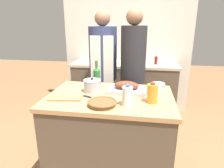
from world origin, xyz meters
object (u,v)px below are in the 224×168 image
Objects in this scene: wicker_basket at (102,103)px; condiment_bottle_short at (156,61)px; mixing_bowl at (158,85)px; wine_bottle_green at (97,76)px; milk_jug at (127,96)px; wine_glass_left at (158,87)px; juice_jug at (152,93)px; person_cook_guest at (133,71)px; stock_pot at (92,86)px; condiment_bottle_tall at (130,58)px; roasting_pan at (126,88)px; cutting_board at (66,97)px; knife_chef at (83,95)px; stand_mixer at (100,54)px; person_cook_aproned at (103,70)px.

condiment_bottle_short reaches higher than wicker_basket.
mixing_bowl is 1.12m from condiment_bottle_short.
milk_jug is at bearing -52.95° from wine_bottle_green.
wine_bottle_green is 0.69m from wine_glass_left.
juice_jug is 0.11× the size of person_cook_guest.
wicker_basket is at bearing -62.86° from stock_pot.
mixing_bowl is 1.27m from condiment_bottle_tall.
wine_bottle_green is (-0.35, 0.19, 0.06)m from roasting_pan.
cutting_board is 1.51× the size of knife_chef.
person_cook_aproned reaches higher than stand_mixer.
person_cook_guest is (0.44, 0.78, 0.07)m from knife_chef.
wine_glass_left is at bearing 72.04° from juice_jug.
cutting_board is at bearing 172.18° from milk_jug.
knife_chef is at bearing -84.45° from stand_mixer.
condiment_bottle_tall is (0.11, 1.75, 0.09)m from wicker_basket.
wine_bottle_green is at bearing -132.70° from person_cook_guest.
person_cook_guest reaches higher than condiment_bottle_short.
juice_jug is (0.79, 0.02, 0.08)m from cutting_board.
mixing_bowl is 1.10× the size of condiment_bottle_short.
milk_jug is at bearing -83.58° from roasting_pan.
condiment_bottle_short is 0.08× the size of person_cook_guest.
wine_bottle_green is (-0.59, 0.41, 0.02)m from juice_jug.
stock_pot is 0.62m from juice_jug.
milk_jug is 1.43× the size of wine_glass_left.
cutting_board is 1.71m from condiment_bottle_tall.
condiment_bottle_short is 0.95m from person_cook_aproned.
milk_jug is 1.35× the size of condiment_bottle_short.
stand_mixer is 1.89× the size of condiment_bottle_tall.
condiment_bottle_short is at bearing 85.97° from juice_jug.
stock_pot is 0.97× the size of milk_jug.
juice_jug is at bearing -77.74° from person_cook_guest.
wicker_basket is 1.16× the size of knife_chef.
knife_chef is 1.59× the size of condiment_bottle_short.
condiment_bottle_short reaches higher than stock_pot.
wine_glass_left is (0.27, 0.28, 0.01)m from milk_jug.
person_cook_aproned is at bearing -114.93° from condiment_bottle_tall.
stock_pot is at bearing -122.13° from person_cook_guest.
person_cook_guest reaches higher than cutting_board.
person_cook_guest reaches higher than wine_bottle_green.
wicker_basket is at bearing -40.75° from knife_chef.
milk_jug is at bearing 9.63° from wicker_basket.
mixing_bowl is at bearing 47.97° from wicker_basket.
person_cook_aproned is at bearing -73.87° from stand_mixer.
wine_glass_left is 0.07× the size of person_cook_aproned.
knife_chef is 0.13× the size of person_cook_aproned.
condiment_bottle_short is (0.53, 1.66, 0.07)m from wicker_basket.
condiment_bottle_tall reaches higher than condiment_bottle_short.
milk_jug is at bearing -7.82° from cutting_board.
wicker_basket is at bearing -132.03° from mixing_bowl.
person_cook_guest reaches higher than mixing_bowl.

